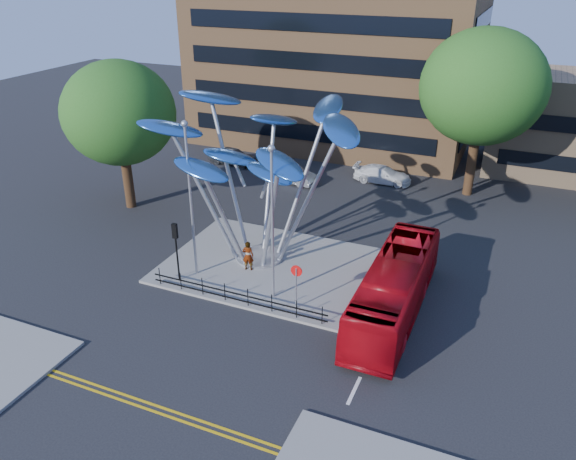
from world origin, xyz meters
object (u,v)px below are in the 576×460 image
at_px(tree_right, 483,87).
at_px(parked_car_left, 233,156).
at_px(street_lamp_left, 190,187).
at_px(street_lamp_right, 272,211).
at_px(pedestrian, 248,256).
at_px(parked_car_right, 382,174).
at_px(no_entry_sign_island, 296,279).
at_px(parked_car_mid, 291,174).
at_px(red_bus, 395,288).
at_px(traffic_light_island, 176,240).
at_px(tree_left, 119,113).
at_px(leaf_sculpture, 257,148).

xyz_separation_m(tree_right, parked_car_left, (-19.57, -1.03, -7.31)).
relative_size(street_lamp_left, street_lamp_right, 1.06).
height_order(pedestrian, parked_car_right, pedestrian).
height_order(no_entry_sign_island, parked_car_right, no_entry_sign_island).
height_order(parked_car_left, parked_car_mid, parked_car_left).
relative_size(parked_car_left, parked_car_right, 0.93).
height_order(no_entry_sign_island, red_bus, red_bus).
xyz_separation_m(red_bus, parked_car_mid, (-11.83, 14.80, -0.79)).
relative_size(tree_right, pedestrian, 6.80).
height_order(street_lamp_left, red_bus, street_lamp_left).
relative_size(traffic_light_island, parked_car_right, 0.75).
distance_m(tree_left, parked_car_left, 12.77).
relative_size(no_entry_sign_island, pedestrian, 1.38).
bearing_deg(leaf_sculpture, traffic_light_island, -125.04).
bearing_deg(parked_car_right, pedestrian, 167.17).
height_order(traffic_light_island, parked_car_mid, traffic_light_island).
relative_size(tree_left, no_entry_sign_island, 4.21).
bearing_deg(street_lamp_right, tree_right, 68.46).
bearing_deg(tree_right, parked_car_right, -178.36).
distance_m(street_lamp_left, traffic_light_island, 2.96).
bearing_deg(parked_car_mid, tree_left, 145.25).
bearing_deg(street_lamp_right, parked_car_right, 87.16).
xyz_separation_m(no_entry_sign_island, pedestrian, (-3.99, 2.49, -0.78)).
height_order(leaf_sculpture, parked_car_left, leaf_sculpture).
height_order(tree_right, no_entry_sign_island, tree_right).
distance_m(no_entry_sign_island, red_bus, 4.89).
relative_size(street_lamp_left, traffic_light_island, 2.57).
height_order(street_lamp_left, parked_car_right, street_lamp_left).
xyz_separation_m(tree_right, traffic_light_island, (-13.00, -19.50, -5.42)).
bearing_deg(street_lamp_left, leaf_sculpture, 52.60).
bearing_deg(parked_car_mid, street_lamp_right, -150.58).
height_order(no_entry_sign_island, pedestrian, no_entry_sign_island).
distance_m(street_lamp_right, parked_car_right, 19.35).
height_order(no_entry_sign_island, parked_car_mid, no_entry_sign_island).
distance_m(street_lamp_right, parked_car_left, 22.08).
distance_m(tree_right, tree_left, 25.09).
xyz_separation_m(tree_left, parked_car_right, (15.43, 11.81, -6.13)).
distance_m(tree_right, street_lamp_right, 20.64).
distance_m(red_bus, pedestrian, 8.64).
xyz_separation_m(street_lamp_left, pedestrian, (2.51, 1.51, -4.32)).
relative_size(traffic_light_island, no_entry_sign_island, 1.40).
distance_m(tree_left, traffic_light_island, 12.44).
xyz_separation_m(tree_left, red_bus, (20.60, -5.84, -5.30)).
xyz_separation_m(no_entry_sign_island, parked_car_left, (-13.57, 18.45, -1.09)).
bearing_deg(red_bus, tree_left, 164.04).
distance_m(street_lamp_right, pedestrian, 5.16).
bearing_deg(parked_car_right, street_lamp_left, 160.73).
bearing_deg(red_bus, pedestrian, 174.21).
height_order(street_lamp_right, no_entry_sign_island, street_lamp_right).
bearing_deg(tree_left, leaf_sculpture, -15.55).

